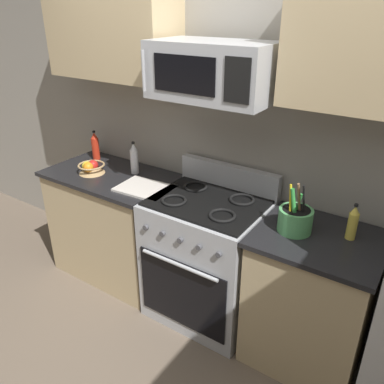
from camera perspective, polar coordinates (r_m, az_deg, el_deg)
name	(u,v)px	position (r m, az deg, el deg)	size (l,w,h in m)	color
ground_plane	(152,368)	(2.76, -5.78, -24.09)	(16.00, 16.00, 0.00)	#6B5B4C
wall_back	(238,132)	(2.75, 6.65, 8.64)	(8.00, 0.10, 2.60)	#9E998E
counter_left	(115,224)	(3.31, -11.18, -4.58)	(1.01, 0.62, 0.91)	tan
range_oven	(207,258)	(2.82, 2.18, -9.50)	(0.76, 0.66, 1.09)	#B2B5BA
counter_right	(310,300)	(2.61, 16.70, -14.72)	(0.71, 0.62, 0.91)	tan
microwave	(213,71)	(2.35, 3.08, 17.17)	(0.73, 0.44, 0.32)	#B2B5BA
upper_cabinets_left	(112,29)	(2.99, -11.58, 22.18)	(1.00, 0.34, 0.66)	tan
upper_cabinets_right	(362,41)	(2.18, 23.43, 19.52)	(0.70, 0.34, 0.66)	tan
utensil_crock	(295,219)	(2.33, 14.76, -3.83)	(0.20, 0.20, 0.31)	#59AD66
fruit_basket	(91,168)	(3.13, -14.45, 3.45)	(0.21, 0.21, 0.10)	tan
cutting_board	(145,188)	(2.80, -6.87, 0.51)	(0.38, 0.28, 0.02)	silver
bottle_vinegar	(134,159)	(3.05, -8.39, 4.79)	(0.06, 0.06, 0.25)	silver
bottle_oil	(353,223)	(2.35, 22.29, -4.18)	(0.05, 0.05, 0.22)	gold
bottle_hot_sauce	(95,146)	(3.40, -13.86, 6.47)	(0.06, 0.06, 0.25)	red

